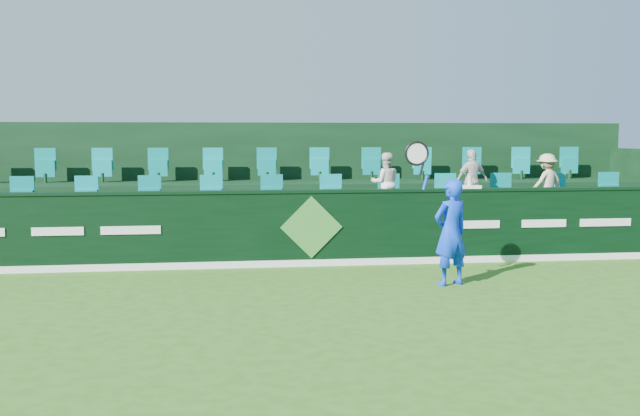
{
  "coord_description": "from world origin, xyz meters",
  "views": [
    {
      "loc": [
        -1.43,
        -8.45,
        2.31
      ],
      "look_at": [
        0.01,
        2.8,
        1.15
      ],
      "focal_mm": 40.0,
      "sensor_mm": 36.0,
      "label": 1
    }
  ],
  "objects": [
    {
      "name": "stand_tier_back",
      "position": [
        0.0,
        7.0,
        0.65
      ],
      "size": [
        16.0,
        1.8,
        1.3
      ],
      "primitive_type": "cube",
      "color": "black",
      "rests_on": "ground"
    },
    {
      "name": "spectator_left",
      "position": [
        1.6,
        5.12,
        1.39
      ],
      "size": [
        0.59,
        0.47,
        1.17
      ],
      "primitive_type": "imported",
      "rotation": [
        0.0,
        0.0,
        3.1
      ],
      "color": "white",
      "rests_on": "stand_tier_front"
    },
    {
      "name": "stand_tier_front",
      "position": [
        0.0,
        5.1,
        0.4
      ],
      "size": [
        16.0,
        2.0,
        0.8
      ],
      "primitive_type": "cube",
      "color": "black",
      "rests_on": "ground"
    },
    {
      "name": "seat_row_front",
      "position": [
        0.0,
        5.5,
        1.1
      ],
      "size": [
        13.5,
        0.5,
        0.6
      ],
      "primitive_type": "cube",
      "color": "#088D91",
      "rests_on": "stand_tier_front"
    },
    {
      "name": "stand_rear",
      "position": [
        0.0,
        7.44,
        1.22
      ],
      "size": [
        16.0,
        4.1,
        2.6
      ],
      "color": "black",
      "rests_on": "ground"
    },
    {
      "name": "tennis_player",
      "position": [
        1.94,
        2.07,
        0.84
      ],
      "size": [
        1.16,
        0.59,
        2.27
      ],
      "color": "#0E3CF1",
      "rests_on": "ground"
    },
    {
      "name": "spectator_right",
      "position": [
        4.9,
        5.12,
        1.37
      ],
      "size": [
        0.84,
        0.65,
        1.14
      ],
      "primitive_type": "imported",
      "rotation": [
        0.0,
        0.0,
        3.48
      ],
      "color": "beige",
      "rests_on": "stand_tier_front"
    },
    {
      "name": "ground",
      "position": [
        0.0,
        0.0,
        0.0
      ],
      "size": [
        60.0,
        60.0,
        0.0
      ],
      "primitive_type": "plane",
      "color": "#336317",
      "rests_on": "ground"
    },
    {
      "name": "seat_row_back",
      "position": [
        0.0,
        7.3,
        1.6
      ],
      "size": [
        13.5,
        0.5,
        0.6
      ],
      "primitive_type": "cube",
      "color": "#088D91",
      "rests_on": "stand_tier_back"
    },
    {
      "name": "drinks_bottle",
      "position": [
        2.9,
        4.0,
        1.47
      ],
      "size": [
        0.08,
        0.08,
        0.25
      ],
      "primitive_type": "cylinder",
      "color": "silver",
      "rests_on": "sponsor_hoarding"
    },
    {
      "name": "spectator_middle",
      "position": [
        3.34,
        5.12,
        1.42
      ],
      "size": [
        0.78,
        0.5,
        1.24
      ],
      "primitive_type": "imported",
      "rotation": [
        0.0,
        0.0,
        3.44
      ],
      "color": "beige",
      "rests_on": "stand_tier_front"
    },
    {
      "name": "sponsor_hoarding",
      "position": [
        0.0,
        4.0,
        0.67
      ],
      "size": [
        16.0,
        0.25,
        1.35
      ],
      "color": "black",
      "rests_on": "ground"
    },
    {
      "name": "towel",
      "position": [
        2.91,
        4.0,
        1.38
      ],
      "size": [
        0.37,
        0.24,
        0.06
      ],
      "primitive_type": "cube",
      "color": "white",
      "rests_on": "sponsor_hoarding"
    }
  ]
}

